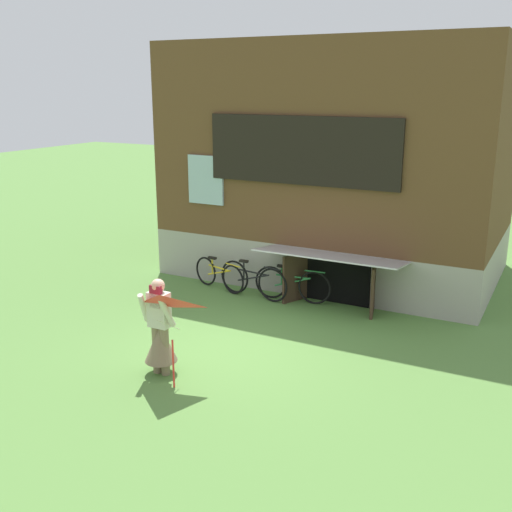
% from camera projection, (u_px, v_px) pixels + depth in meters
% --- Properties ---
extents(ground_plane, '(60.00, 60.00, 0.00)m').
position_uv_depth(ground_plane, '(231.00, 346.00, 10.89)').
color(ground_plane, '#56843D').
extents(log_house, '(7.51, 5.80, 5.42)m').
position_uv_depth(log_house, '(340.00, 161.00, 14.72)').
color(log_house, '#9E998E').
rests_on(log_house, ground_plane).
extents(person, '(0.61, 0.52, 1.59)m').
position_uv_depth(person, '(160.00, 335.00, 9.68)').
color(person, '#7F6B51').
rests_on(person, ground_plane).
extents(kite, '(0.90, 0.97, 1.43)m').
position_uv_depth(kite, '(161.00, 318.00, 8.90)').
color(kite, red).
rests_on(kite, ground_plane).
extents(bicycle_green, '(1.70, 0.19, 0.78)m').
position_uv_depth(bicycle_green, '(292.00, 284.00, 13.05)').
color(bicycle_green, black).
rests_on(bicycle_green, ground_plane).
extents(bicycle_black, '(1.75, 0.29, 0.80)m').
position_uv_depth(bicycle_black, '(253.00, 280.00, 13.29)').
color(bicycle_black, black).
rests_on(bicycle_black, ground_plane).
extents(bicycle_yellow, '(1.52, 0.50, 0.72)m').
position_uv_depth(bicycle_yellow, '(219.00, 274.00, 13.81)').
color(bicycle_yellow, black).
rests_on(bicycle_yellow, ground_plane).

